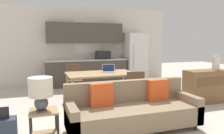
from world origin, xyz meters
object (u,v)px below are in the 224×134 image
(side_table, at_px, (44,121))
(dining_chair_far_left, at_px, (74,78))
(refrigerator, at_px, (135,58))
(dining_table, at_px, (101,75))
(couch, at_px, (132,110))
(vase, at_px, (216,63))
(laptop, at_px, (108,70))
(dining_chair_near_right, at_px, (134,88))
(table_lamp, at_px, (41,90))
(credenza, at_px, (206,86))

(side_table, bearing_deg, dining_chair_far_left, 71.54)
(refrigerator, distance_m, dining_table, 2.91)
(couch, height_order, vase, vase)
(couch, height_order, laptop, laptop)
(laptop, bearing_deg, side_table, -114.07)
(dining_chair_near_right, xyz_separation_m, laptop, (-0.31, 0.89, 0.29))
(table_lamp, bearing_deg, vase, 12.86)
(couch, bearing_deg, dining_table, 91.08)
(table_lamp, bearing_deg, side_table, 46.91)
(laptop, bearing_deg, refrigerator, 67.21)
(dining_chair_far_left, xyz_separation_m, laptop, (0.76, -0.77, 0.29))
(refrigerator, height_order, side_table, refrigerator)
(dining_table, relative_size, laptop, 4.43)
(dining_chair_far_left, bearing_deg, dining_table, -53.80)
(dining_chair_far_left, bearing_deg, laptop, -41.62)
(refrigerator, xyz_separation_m, dining_table, (-1.94, -2.16, -0.22))
(refrigerator, bearing_deg, dining_chair_near_right, -115.36)
(dining_table, distance_m, dining_chair_near_right, 0.99)
(dining_table, height_order, table_lamp, table_lamp)
(vase, bearing_deg, dining_chair_far_left, 151.25)
(vase, bearing_deg, side_table, -167.47)
(dining_table, relative_size, dining_chair_far_left, 1.92)
(refrigerator, xyz_separation_m, laptop, (-1.72, -2.09, -0.12))
(credenza, xyz_separation_m, dining_chair_near_right, (-1.94, 0.08, 0.09))
(side_table, bearing_deg, dining_table, 52.24)
(side_table, distance_m, laptop, 2.58)
(couch, relative_size, laptop, 5.98)
(credenza, xyz_separation_m, dining_chair_far_left, (-3.00, 1.75, 0.09))
(couch, xyz_separation_m, dining_chair_far_left, (-0.57, 2.66, 0.17))
(refrigerator, distance_m, vase, 3.19)
(dining_chair_near_right, bearing_deg, dining_chair_far_left, -50.14)
(refrigerator, height_order, vase, refrigerator)
(table_lamp, distance_m, dining_chair_near_right, 2.28)
(vase, bearing_deg, laptop, 158.00)
(refrigerator, xyz_separation_m, table_lamp, (-3.40, -4.05, -0.09))
(couch, height_order, side_table, couch)
(side_table, bearing_deg, refrigerator, 49.94)
(dining_table, height_order, couch, couch)
(table_lamp, xyz_separation_m, dining_chair_near_right, (1.99, 1.07, -0.32))
(refrigerator, height_order, couch, refrigerator)
(refrigerator, height_order, dining_table, refrigerator)
(credenza, distance_m, vase, 0.63)
(dining_chair_far_left, bearing_deg, table_lamp, -104.75)
(table_lamp, height_order, laptop, table_lamp)
(refrigerator, relative_size, vase, 5.04)
(refrigerator, distance_m, laptop, 2.71)
(credenza, height_order, dining_chair_near_right, dining_chair_near_right)
(laptop, bearing_deg, dining_chair_near_right, -54.42)
(couch, bearing_deg, refrigerator, 64.39)
(couch, relative_size, dining_chair_near_right, 2.59)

